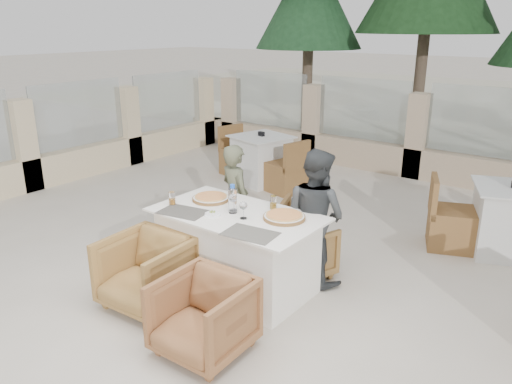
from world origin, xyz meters
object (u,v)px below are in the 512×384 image
Objects in this scene: diner_left at (236,200)px; pizza_right at (284,216)px; armchair_far_left at (253,226)px; armchair_far_right at (299,250)px; beer_glass_left at (172,198)px; armchair_near_right at (203,317)px; water_bottle at (233,199)px; olive_dish at (212,213)px; pizza_left at (211,198)px; dining_table at (237,251)px; armchair_near_left at (146,272)px; wine_glass_near at (243,209)px; bg_table_b at (510,221)px; bg_table_a at (261,159)px; diner_right at (315,216)px; beer_glass_right at (273,202)px; wine_glass_centre at (232,200)px.

pizza_right is at bearing 174.81° from diner_left.
armchair_far_left is 0.70m from armchair_far_right.
armchair_near_right is (1.09, -0.75, -0.52)m from beer_glass_left.
armchair_far_right is at bearing 55.44° from water_bottle.
olive_dish is at bearing 82.10° from armchair_far_left.
armchair_far_left is at bearing 113.42° from armchair_near_right.
beer_glass_left reaches higher than armchair_near_right.
pizza_right is (0.87, 0.02, 0.00)m from pizza_left.
dining_table is at bearing 95.41° from armchair_far_left.
water_bottle is at bearing 57.50° from armchair_near_left.
wine_glass_near is at bearing -144.70° from pizza_right.
water_bottle is 0.45× the size of armchair_far_right.
water_bottle is 3.17m from bg_table_b.
bg_table_a is 3.81m from bg_table_b.
diner_right is (1.15, 0.80, -0.16)m from beer_glass_left.
pizza_left is 0.30× the size of diner_left.
beer_glass_right is 0.45m from diner_right.
pizza_right is at bearing -144.83° from bg_table_b.
beer_glass_right is at bearing -37.38° from bg_table_a.
beer_glass_right is 0.80m from diner_left.
armchair_far_right is at bearing 36.77° from beer_glass_left.
beer_glass_left is at bearing -162.46° from pizza_right.
bg_table_a is (-1.99, 2.95, -0.48)m from wine_glass_near.
pizza_right is at bearing 17.54° from beer_glass_left.
pizza_right is 2.75m from bg_table_b.
beer_glass_left is at bearing 45.31° from diner_right.
diner_left reaches higher than beer_glass_left.
armchair_far_right is 1.53m from armchair_near_left.
armchair_near_left is (-0.65, -1.05, -0.51)m from beer_glass_right.
olive_dish is 0.08× the size of diner_right.
wine_glass_centre reaches higher than beer_glass_left.
pizza_left reaches higher than olive_dish.
armchair_near_left is 0.44× the size of bg_table_b.
diner_right reaches higher than wine_glass_near.
diner_left is (-0.41, 0.55, -0.24)m from wine_glass_centre.
diner_right is (0.54, 0.61, -0.24)m from water_bottle.
dining_table is 0.62m from pizza_right.
diner_left reaches higher than beer_glass_right.
wine_glass_near is 0.80m from beer_glass_left.
wine_glass_near is 1.09m from armchair_near_right.
armchair_far_right is (0.22, 0.62, -0.58)m from wine_glass_near.
diner_left is at bearing 119.52° from armchair_near_right.
beer_glass_right is at bearing 39.56° from wine_glass_centre.
pizza_left is 3.32m from bg_table_b.
olive_dish is at bearing -120.97° from water_bottle.
armchair_far_right is at bearing 70.84° from wine_glass_near.
pizza_right is 1.05m from armchair_far_left.
pizza_right is at bearing 92.81° from diner_right.
beer_glass_left is at bearing -156.20° from bg_table_b.
olive_dish is at bearing 135.65° from diner_left.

